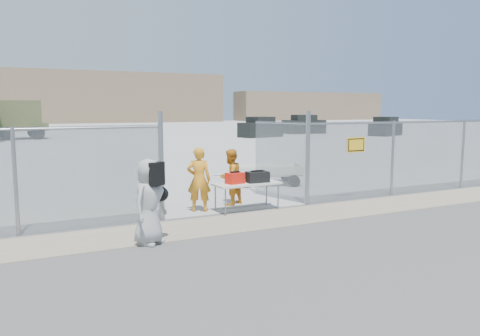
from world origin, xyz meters
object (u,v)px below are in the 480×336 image
visitor (149,202)px  security_worker_right (230,177)px  security_worker_left (199,180)px  folding_table (247,197)px  utility_trailer (267,174)px

visitor → security_worker_right: bearing=3.6°
visitor → security_worker_left: bearing=11.5°
security_worker_right → visitor: bearing=16.4°
security_worker_left → visitor: (-1.86, -2.19, 0.01)m
folding_table → visitor: (-2.98, -1.76, 0.46)m
security_worker_left → folding_table: bearing=-176.0°
security_worker_left → utility_trailer: security_worker_left is taller
folding_table → security_worker_right: 0.93m
folding_table → security_worker_left: bearing=156.8°
security_worker_left → security_worker_right: bearing=-133.7°
security_worker_right → visitor: 3.90m
visitor → utility_trailer: size_ratio=0.55×
security_worker_right → utility_trailer: (2.53, 2.51, -0.39)m
utility_trailer → visitor: bearing=-116.6°
security_worker_left → visitor: size_ratio=0.99×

